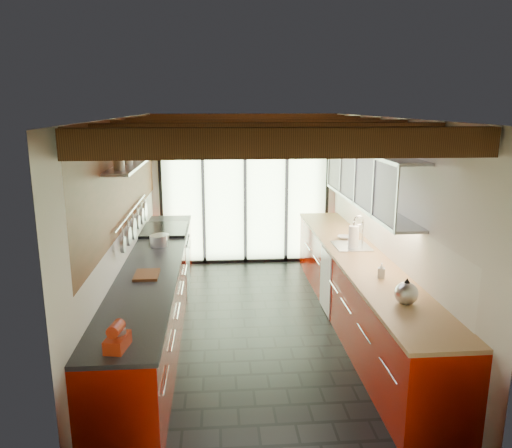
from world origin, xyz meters
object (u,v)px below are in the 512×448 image
Objects in this scene: stand_mixer at (117,338)px; paper_towel at (354,237)px; soap_bottle at (381,270)px; bowl at (344,237)px; kettle at (406,292)px.

stand_mixer is 0.75× the size of paper_towel.
soap_bottle is 1.60m from bowl.
paper_towel reaches higher than stand_mixer.
stand_mixer reaches higher than bowl.
paper_towel is 0.49m from bowl.
paper_towel reaches higher than bowl.
soap_bottle is (-0.00, -1.13, -0.07)m from paper_towel.
kettle reaches higher than soap_bottle.
paper_towel is at bearing -90.00° from bowl.
soap_bottle is (2.54, 1.42, -0.01)m from stand_mixer.
soap_bottle is 0.90× the size of bowl.
bowl is (-0.00, 0.47, -0.13)m from paper_towel.
kettle is 1.70× the size of soap_bottle.
bowl is (0.00, 1.60, -0.06)m from soap_bottle.
soap_bottle is at bearing 90.00° from kettle.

